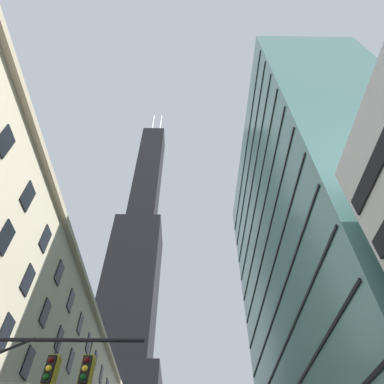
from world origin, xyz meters
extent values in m
cube|color=tan|center=(-10.75, 31.74, 24.68)|extent=(0.70, 75.48, 0.60)
cube|color=black|center=(-10.95, 13.00, 12.40)|extent=(0.14, 1.40, 2.20)
cube|color=black|center=(-10.95, 18.00, 12.40)|extent=(0.14, 1.40, 2.20)
cube|color=black|center=(-10.95, 8.00, 16.60)|extent=(0.14, 1.40, 2.20)
cube|color=black|center=(-10.95, 13.00, 16.60)|extent=(0.14, 1.40, 2.20)
cube|color=black|center=(-10.95, 18.00, 16.60)|extent=(0.14, 1.40, 2.20)
cube|color=black|center=(-10.95, 23.00, 16.60)|extent=(0.14, 1.40, 2.20)
cube|color=black|center=(-10.95, 28.00, 16.60)|extent=(0.14, 1.40, 2.20)
cube|color=black|center=(-10.95, 33.00, 16.60)|extent=(0.14, 1.40, 2.20)
cube|color=black|center=(-10.95, 3.00, 20.80)|extent=(0.14, 1.40, 2.20)
cube|color=black|center=(-10.95, 8.00, 20.80)|extent=(0.14, 1.40, 2.20)
cube|color=black|center=(-10.95, 13.00, 20.80)|extent=(0.14, 1.40, 2.20)
cube|color=black|center=(-10.95, 18.00, 20.80)|extent=(0.14, 1.40, 2.20)
cube|color=black|center=(-10.95, 23.00, 20.80)|extent=(0.14, 1.40, 2.20)
cube|color=black|center=(-10.95, 28.00, 20.80)|extent=(0.14, 1.40, 2.20)
cube|color=black|center=(-10.95, 33.00, 20.80)|extent=(0.14, 1.40, 2.20)
cube|color=black|center=(-10.95, 38.00, 20.80)|extent=(0.14, 1.40, 2.20)
cube|color=black|center=(-10.95, 43.00, 20.80)|extent=(0.14, 1.40, 2.20)
cube|color=black|center=(-19.39, 99.35, 70.68)|extent=(18.74, 18.74, 59.52)
cube|color=black|center=(-19.39, 99.35, 137.63)|extent=(12.05, 12.05, 74.40)
cylinder|color=silver|center=(-21.80, 99.35, 187.51)|extent=(1.20, 1.20, 25.36)
cylinder|color=silver|center=(-16.98, 99.35, 187.51)|extent=(1.20, 1.20, 25.36)
cube|color=slate|center=(18.03, 23.62, 26.34)|extent=(14.06, 36.44, 52.68)
cube|color=black|center=(10.96, 23.62, 16.00)|extent=(0.12, 35.44, 0.24)
cube|color=black|center=(10.96, 23.62, 20.00)|extent=(0.12, 35.44, 0.24)
cube|color=black|center=(10.96, 23.62, 24.00)|extent=(0.12, 35.44, 0.24)
cube|color=black|center=(10.96, 23.62, 28.00)|extent=(0.12, 35.44, 0.24)
cube|color=black|center=(10.96, 23.62, 32.00)|extent=(0.12, 35.44, 0.24)
cube|color=black|center=(10.96, 23.62, 36.00)|extent=(0.12, 35.44, 0.24)
cube|color=black|center=(10.96, 23.62, 40.00)|extent=(0.12, 35.44, 0.24)
cube|color=black|center=(10.96, 23.62, 44.00)|extent=(0.12, 35.44, 0.24)
cube|color=black|center=(10.96, 23.62, 48.00)|extent=(0.12, 35.44, 0.24)
cylinder|color=black|center=(-3.41, 2.63, 7.05)|extent=(6.75, 0.14, 0.14)
cylinder|color=black|center=(-3.18, 2.63, 6.75)|extent=(0.04, 0.04, 0.60)
cube|color=black|center=(-3.18, 2.63, 6.00)|extent=(0.30, 0.30, 0.90)
cube|color=olive|center=(-3.18, 2.80, 6.00)|extent=(0.40, 0.40, 1.04)
sphere|color=#450808|center=(-3.18, 2.47, 6.28)|extent=(0.20, 0.20, 0.20)
sphere|color=yellow|center=(-3.18, 2.47, 6.00)|extent=(0.20, 0.20, 0.20)
sphere|color=#083D10|center=(-3.18, 2.47, 5.72)|extent=(0.20, 0.20, 0.20)
cylinder|color=black|center=(-1.94, 2.63, 6.75)|extent=(0.04, 0.04, 0.60)
cube|color=black|center=(-1.94, 2.63, 6.00)|extent=(0.30, 0.30, 0.90)
cube|color=olive|center=(-1.94, 2.80, 6.00)|extent=(0.40, 0.40, 1.04)
sphere|color=#450808|center=(-1.94, 2.47, 6.28)|extent=(0.20, 0.20, 0.20)
sphere|color=yellow|center=(-1.94, 2.47, 6.00)|extent=(0.20, 0.20, 0.20)
sphere|color=#083D10|center=(-1.94, 2.47, 5.72)|extent=(0.20, 0.20, 0.20)
camera|label=1|loc=(1.55, -9.77, 1.28)|focal=31.76mm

